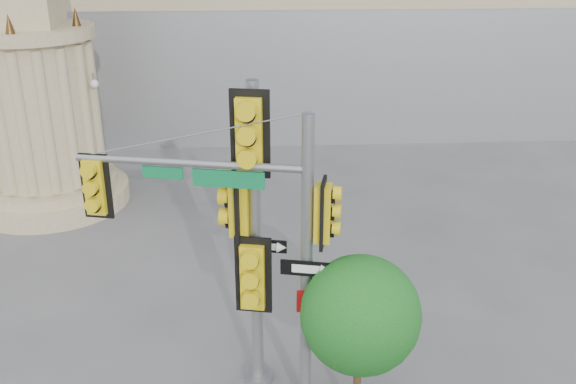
{
  "coord_description": "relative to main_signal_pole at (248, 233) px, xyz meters",
  "views": [
    {
      "loc": [
        -0.11,
        -8.8,
        7.55
      ],
      "look_at": [
        0.53,
        2.0,
        3.07
      ],
      "focal_mm": 40.0,
      "sensor_mm": 36.0,
      "label": 1
    }
  ],
  "objects": [
    {
      "name": "monument",
      "position": [
        -5.8,
        8.87,
        2.34
      ],
      "size": [
        4.4,
        4.4,
        16.6
      ],
      "color": "tan",
      "rests_on": "ground"
    },
    {
      "name": "main_signal_pole",
      "position": [
        0.0,
        0.0,
        0.0
      ],
      "size": [
        3.92,
        1.19,
        5.12
      ],
      "rotation": [
        0.0,
        0.0,
        -0.22
      ],
      "color": "slate",
      "rests_on": "ground"
    },
    {
      "name": "secondary_signal_pole",
      "position": [
        0.04,
        0.36,
        0.03
      ],
      "size": [
        0.95,
        0.81,
        5.46
      ],
      "rotation": [
        0.0,
        0.0,
        -0.2
      ],
      "color": "slate",
      "rests_on": "ground"
    },
    {
      "name": "street_tree",
      "position": [
        1.74,
        -0.63,
        -1.21
      ],
      "size": [
        1.91,
        1.87,
        2.98
      ],
      "color": "tan",
      "rests_on": "ground"
    }
  ]
}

